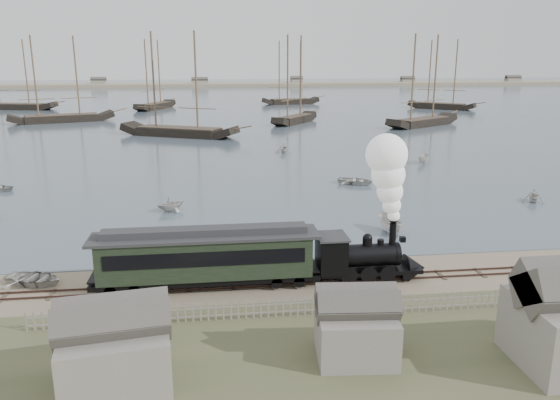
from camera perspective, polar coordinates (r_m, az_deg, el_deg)
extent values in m
plane|color=gray|center=(40.32, 0.66, -7.52)|extent=(600.00, 600.00, 0.00)
cube|color=#435260|center=(207.56, -5.89, 10.55)|extent=(600.00, 336.00, 0.06)
cube|color=#3E2822|center=(38.00, 1.18, -8.81)|extent=(120.00, 0.08, 0.12)
cube|color=#3E2822|center=(38.91, 0.96, -8.22)|extent=(120.00, 0.08, 0.12)
cube|color=#3D3127|center=(38.49, 1.07, -8.61)|extent=(120.00, 1.80, 0.06)
cube|color=gray|center=(287.38, -6.32, 11.71)|extent=(500.00, 20.00, 1.80)
cube|color=black|center=(39.37, 9.29, -7.13)|extent=(7.21, 2.12, 0.27)
cylinder|color=black|center=(38.87, 8.75, -5.72)|extent=(4.45, 1.59, 1.59)
cube|color=black|center=(38.24, 5.38, -5.62)|extent=(1.91, 2.33, 2.44)
cube|color=#2F3032|center=(37.81, 5.43, -3.82)|extent=(2.12, 2.55, 0.13)
cylinder|color=black|center=(38.99, 11.69, -3.57)|extent=(0.47, 0.47, 1.70)
sphere|color=black|center=(38.51, 9.13, -3.98)|extent=(0.68, 0.68, 0.68)
cone|color=black|center=(40.47, 13.93, -6.93)|extent=(1.48, 2.12, 2.12)
cube|color=black|center=(39.34, 12.69, -4.03)|extent=(0.37, 0.37, 0.37)
cube|color=black|center=(37.86, -7.67, -7.96)|extent=(15.25, 2.51, 0.38)
cube|color=black|center=(37.30, -7.75, -5.80)|extent=(14.16, 2.72, 2.72)
cube|color=black|center=(35.91, -7.78, -6.16)|extent=(13.07, 0.06, 0.98)
cube|color=black|center=(38.50, -7.76, -4.69)|extent=(13.07, 0.06, 0.98)
cube|color=#2F3032|center=(36.83, -7.83, -3.73)|extent=(15.25, 2.94, 0.20)
cube|color=#2F3032|center=(36.72, -7.85, -3.25)|extent=(13.61, 1.31, 0.49)
imported|color=#B8B6AF|center=(41.77, -24.32, -7.48)|extent=(4.08, 4.79, 0.84)
imported|color=#B8B6AF|center=(56.31, -11.36, -0.38)|extent=(3.72, 3.85, 1.55)
imported|color=#B8B6AF|center=(49.64, 11.39, -2.51)|extent=(3.89, 1.89, 1.44)
imported|color=#B8B6AF|center=(67.56, 7.91, 2.02)|extent=(4.84, 5.33, 0.90)
imported|color=#B8B6AF|center=(64.82, 24.98, 0.43)|extent=(3.41, 3.25, 1.40)
imported|color=#B8B6AF|center=(82.81, 14.73, 4.18)|extent=(3.42, 3.00, 1.29)
imported|color=#B8B6AF|center=(88.93, 0.37, 5.45)|extent=(3.24, 2.91, 1.53)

